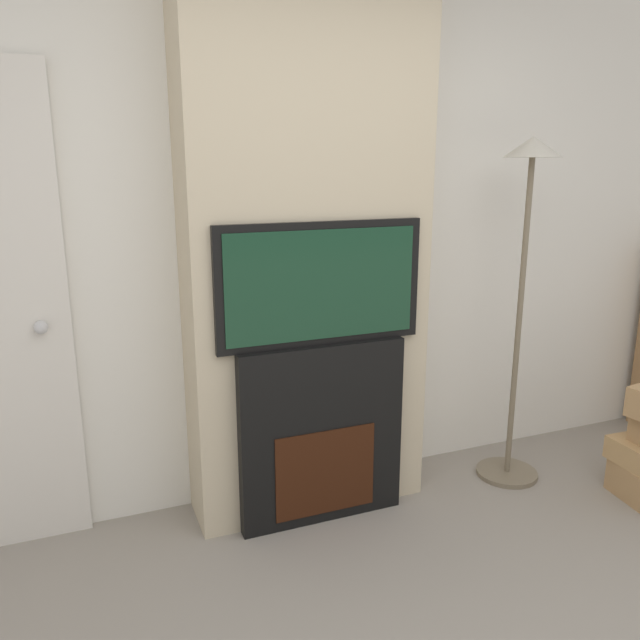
{
  "coord_description": "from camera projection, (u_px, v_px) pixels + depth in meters",
  "views": [
    {
      "loc": [
        -1.03,
        -0.89,
        1.69
      ],
      "look_at": [
        0.0,
        1.66,
        0.99
      ],
      "focal_mm": 35.0,
      "sensor_mm": 36.0,
      "label": 1
    }
  ],
  "objects": [
    {
      "name": "fireplace",
      "position": [
        320.0,
        433.0,
        2.97
      ],
      "size": [
        0.81,
        0.15,
        0.88
      ],
      "color": "black",
      "rests_on": "ground_plane"
    },
    {
      "name": "wall_back",
      "position": [
        292.0,
        233.0,
        3.08
      ],
      "size": [
        6.0,
        0.06,
        2.7
      ],
      "color": "silver",
      "rests_on": "ground_plane"
    },
    {
      "name": "television",
      "position": [
        320.0,
        284.0,
        2.79
      ],
      "size": [
        0.97,
        0.07,
        0.56
      ],
      "color": "black",
      "rests_on": "fireplace"
    },
    {
      "name": "chimney_breast",
      "position": [
        306.0,
        238.0,
        2.9
      ],
      "size": [
        1.15,
        0.34,
        2.7
      ],
      "color": "beige",
      "rests_on": "ground_plane"
    },
    {
      "name": "floor_lamp",
      "position": [
        525.0,
        249.0,
        3.16
      ],
      "size": [
        0.33,
        0.33,
        1.81
      ],
      "color": "#726651",
      "rests_on": "ground_plane"
    }
  ]
}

